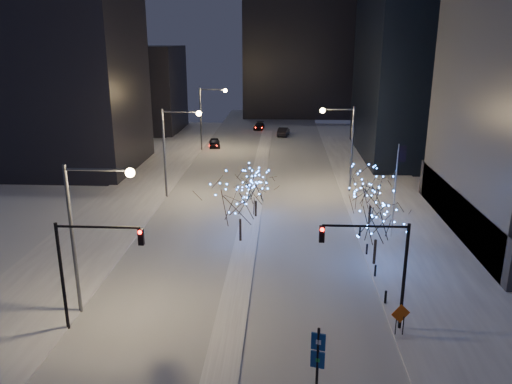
# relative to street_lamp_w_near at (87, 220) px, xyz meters

# --- Properties ---
(ground) EXTENTS (160.00, 160.00, 0.00)m
(ground) POSITION_rel_street_lamp_w_near_xyz_m (8.94, -2.00, -6.50)
(ground) COLOR silver
(ground) RESTS_ON ground
(road) EXTENTS (20.00, 130.00, 0.02)m
(road) POSITION_rel_street_lamp_w_near_xyz_m (8.94, 33.00, -6.49)
(road) COLOR silver
(road) RESTS_ON ground
(median) EXTENTS (2.00, 80.00, 0.15)m
(median) POSITION_rel_street_lamp_w_near_xyz_m (8.94, 28.00, -6.42)
(median) COLOR white
(median) RESTS_ON ground
(east_sidewalk) EXTENTS (10.00, 90.00, 0.15)m
(east_sidewalk) POSITION_rel_street_lamp_w_near_xyz_m (23.94, 18.00, -6.42)
(east_sidewalk) COLOR white
(east_sidewalk) RESTS_ON ground
(west_sidewalk) EXTENTS (8.00, 90.00, 0.15)m
(west_sidewalk) POSITION_rel_street_lamp_w_near_xyz_m (-5.06, 18.00, -6.42)
(west_sidewalk) COLOR white
(west_sidewalk) RESTS_ON ground
(filler_west_near) EXTENTS (22.00, 18.00, 24.00)m
(filler_west_near) POSITION_rel_street_lamp_w_near_xyz_m (-19.06, 38.00, 5.50)
(filler_west_near) COLOR black
(filler_west_near) RESTS_ON ground
(filler_west_far) EXTENTS (18.00, 16.00, 16.00)m
(filler_west_far) POSITION_rel_street_lamp_w_near_xyz_m (-17.06, 68.00, 1.50)
(filler_west_far) COLOR black
(filler_west_far) RESTS_ON ground
(horizon_block) EXTENTS (24.00, 14.00, 42.00)m
(horizon_block) POSITION_rel_street_lamp_w_near_xyz_m (14.94, 90.00, 14.50)
(horizon_block) COLOR black
(horizon_block) RESTS_ON ground
(street_lamp_w_near) EXTENTS (4.40, 0.56, 10.00)m
(street_lamp_w_near) POSITION_rel_street_lamp_w_near_xyz_m (0.00, 0.00, 0.00)
(street_lamp_w_near) COLOR #595E66
(street_lamp_w_near) RESTS_ON ground
(street_lamp_w_mid) EXTENTS (4.40, 0.56, 10.00)m
(street_lamp_w_mid) POSITION_rel_street_lamp_w_near_xyz_m (0.00, 25.00, 0.00)
(street_lamp_w_mid) COLOR #595E66
(street_lamp_w_mid) RESTS_ON ground
(street_lamp_w_far) EXTENTS (4.40, 0.56, 10.00)m
(street_lamp_w_far) POSITION_rel_street_lamp_w_near_xyz_m (0.00, 50.00, 0.00)
(street_lamp_w_far) COLOR #595E66
(street_lamp_w_far) RESTS_ON ground
(street_lamp_east) EXTENTS (3.90, 0.56, 10.00)m
(street_lamp_east) POSITION_rel_street_lamp_w_near_xyz_m (19.02, 28.00, -0.05)
(street_lamp_east) COLOR #595E66
(street_lamp_east) RESTS_ON ground
(traffic_signal_west) EXTENTS (5.26, 0.43, 7.00)m
(traffic_signal_west) POSITION_rel_street_lamp_w_near_xyz_m (0.50, -2.00, -1.74)
(traffic_signal_west) COLOR black
(traffic_signal_west) RESTS_ON ground
(traffic_signal_east) EXTENTS (5.26, 0.43, 7.00)m
(traffic_signal_east) POSITION_rel_street_lamp_w_near_xyz_m (17.88, -1.00, -1.74)
(traffic_signal_east) COLOR black
(traffic_signal_east) RESTS_ON ground
(flagpoles) EXTENTS (1.35, 2.60, 8.00)m
(flagpoles) POSITION_rel_street_lamp_w_near_xyz_m (22.30, 15.25, -1.70)
(flagpoles) COLOR silver
(flagpoles) RESTS_ON east_sidewalk
(bollards) EXTENTS (0.16, 12.16, 0.90)m
(bollards) POSITION_rel_street_lamp_w_near_xyz_m (19.14, 8.00, -5.90)
(bollards) COLOR black
(bollards) RESTS_ON east_sidewalk
(car_near) EXTENTS (2.42, 4.63, 1.50)m
(car_near) POSITION_rel_street_lamp_w_near_xyz_m (0.71, 52.49, -5.75)
(car_near) COLOR black
(car_near) RESTS_ON ground
(car_mid) EXTENTS (2.41, 5.03, 1.59)m
(car_mid) POSITION_rel_street_lamp_w_near_xyz_m (12.10, 63.35, -5.70)
(car_mid) COLOR black
(car_mid) RESTS_ON ground
(car_far) EXTENTS (2.17, 4.69, 1.33)m
(car_far) POSITION_rel_street_lamp_w_near_xyz_m (7.23, 70.06, -5.84)
(car_far) COLOR black
(car_far) RESTS_ON ground
(holiday_tree_median_near) EXTENTS (6.43, 6.43, 6.39)m
(holiday_tree_median_near) POSITION_rel_street_lamp_w_near_xyz_m (8.44, 12.37, -2.35)
(holiday_tree_median_near) COLOR black
(holiday_tree_median_near) RESTS_ON median
(holiday_tree_median_far) EXTENTS (4.97, 4.97, 5.04)m
(holiday_tree_median_far) POSITION_rel_street_lamp_w_near_xyz_m (9.44, 18.81, -3.19)
(holiday_tree_median_far) COLOR black
(holiday_tree_median_far) RESTS_ON median
(holiday_tree_plaza_near) EXTENTS (5.76, 5.76, 5.96)m
(holiday_tree_plaza_near) POSITION_rel_street_lamp_w_near_xyz_m (19.44, 8.22, -2.54)
(holiday_tree_plaza_near) COLOR black
(holiday_tree_plaza_near) RESTS_ON east_sidewalk
(holiday_tree_plaza_far) EXTENTS (5.64, 5.64, 5.60)m
(holiday_tree_plaza_far) POSITION_rel_street_lamp_w_near_xyz_m (20.52, 17.42, -2.84)
(holiday_tree_plaza_far) COLOR black
(holiday_tree_plaza_far) RESTS_ON east_sidewalk
(wayfinding_sign) EXTENTS (0.70, 0.27, 3.95)m
(wayfinding_sign) POSITION_rel_street_lamp_w_near_xyz_m (13.94, -7.39, -4.08)
(wayfinding_sign) COLOR black
(wayfinding_sign) RESTS_ON ground
(construction_sign) EXTENTS (1.20, 0.40, 2.04)m
(construction_sign) POSITION_rel_street_lamp_w_near_xyz_m (19.24, -1.76, -5.12)
(construction_sign) COLOR black
(construction_sign) RESTS_ON east_sidewalk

